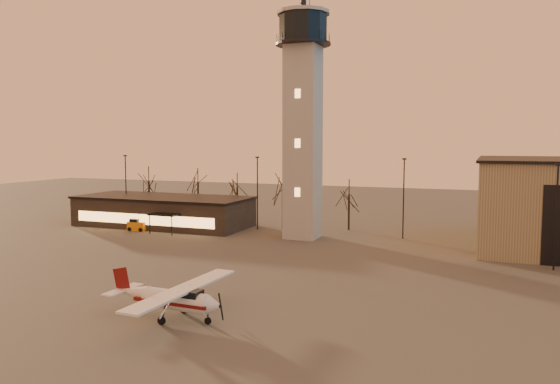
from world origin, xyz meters
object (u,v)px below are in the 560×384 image
control_tower (303,108)px  service_cart (138,226)px  cessna_front (178,304)px  terminal (164,211)px

control_tower → service_cart: control_tower is taller
cessna_front → service_cart: (-25.44, 30.44, -0.49)m
terminal → service_cart: (-0.95, -4.98, -1.52)m
terminal → cessna_front: (24.49, -35.42, -1.04)m
control_tower → cessna_front: size_ratio=2.75×
control_tower → cessna_front: control_tower is taller
control_tower → terminal: bearing=174.9°
cessna_front → service_cart: size_ratio=4.41×
cessna_front → service_cart: 39.67m
control_tower → terminal: (-21.99, 1.98, -14.17)m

